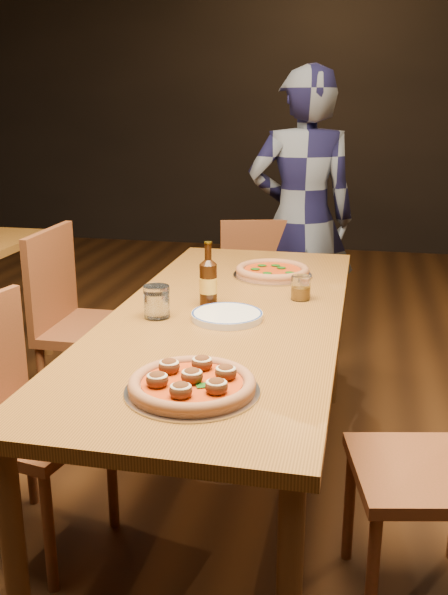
% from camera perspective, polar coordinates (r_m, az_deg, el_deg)
% --- Properties ---
extents(ground, '(9.00, 9.00, 0.00)m').
position_cam_1_polar(ground, '(2.67, 0.23, -16.75)').
color(ground, black).
extents(table_main, '(0.80, 2.00, 0.75)m').
position_cam_1_polar(table_main, '(2.37, 0.25, -2.94)').
color(table_main, brown).
rests_on(table_main, ground).
extents(chair_main_nw, '(0.49, 0.49, 0.89)m').
position_cam_1_polar(chair_main_nw, '(2.30, -16.15, -10.57)').
color(chair_main_nw, brown).
rests_on(chair_main_nw, ground).
extents(chair_main_sw, '(0.46, 0.46, 0.97)m').
position_cam_1_polar(chair_main_sw, '(3.04, -10.79, -2.57)').
color(chair_main_sw, brown).
rests_on(chair_main_sw, ground).
extents(chair_main_e, '(0.49, 0.49, 0.88)m').
position_cam_1_polar(chair_main_e, '(2.08, 16.92, -13.98)').
color(chair_main_e, brown).
rests_on(chair_main_e, ground).
extents(chair_end, '(0.51, 0.51, 0.88)m').
position_cam_1_polar(chair_end, '(3.54, 3.22, -0.27)').
color(chair_end, brown).
rests_on(chair_end, ground).
extents(pizza_meatball, '(0.35, 0.35, 0.06)m').
position_cam_1_polar(pizza_meatball, '(1.72, -2.77, -7.40)').
color(pizza_meatball, '#B7B7BF').
rests_on(pizza_meatball, table_main).
extents(pizza_margherita, '(0.33, 0.33, 0.04)m').
position_cam_1_polar(pizza_margherita, '(2.83, 4.19, 2.28)').
color(pizza_margherita, '#B7B7BF').
rests_on(pizza_margherita, table_main).
extents(plate_stack, '(0.25, 0.25, 0.02)m').
position_cam_1_polar(plate_stack, '(2.27, 0.26, -1.60)').
color(plate_stack, white).
rests_on(plate_stack, table_main).
extents(beer_bottle, '(0.07, 0.07, 0.23)m').
position_cam_1_polar(beer_bottle, '(2.40, -1.36, 1.22)').
color(beer_bottle, black).
rests_on(beer_bottle, table_main).
extents(water_glass, '(0.09, 0.09, 0.11)m').
position_cam_1_polar(water_glass, '(2.29, -5.81, -0.37)').
color(water_glass, white).
rests_on(water_glass, table_main).
extents(amber_glass, '(0.07, 0.07, 0.09)m').
position_cam_1_polar(amber_glass, '(2.50, 6.63, 0.84)').
color(amber_glass, '#8E5610').
rests_on(amber_glass, table_main).
extents(diner, '(0.68, 0.53, 1.65)m').
position_cam_1_polar(diner, '(3.74, 6.70, 6.62)').
color(diner, black).
rests_on(diner, ground).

